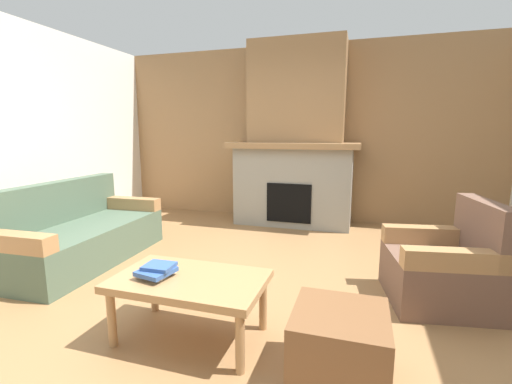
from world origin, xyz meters
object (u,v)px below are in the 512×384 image
(ottoman, at_px, (339,345))
(fireplace, at_px, (295,147))
(couch, at_px, (79,235))
(coffee_table, at_px, (190,285))
(armchair, at_px, (445,268))

(ottoman, bearing_deg, fireplace, 105.14)
(couch, xyz_separation_m, ottoman, (2.81, -1.05, -0.09))
(fireplace, relative_size, coffee_table, 2.70)
(couch, height_order, ottoman, couch)
(armchair, height_order, ottoman, armchair)
(couch, bearing_deg, armchair, 1.92)
(fireplace, distance_m, couch, 3.10)
(coffee_table, xyz_separation_m, ottoman, (0.98, -0.11, -0.18))
(armchair, relative_size, coffee_table, 0.87)
(armchair, xyz_separation_m, coffee_table, (-1.74, -1.06, 0.08))
(coffee_table, relative_size, ottoman, 1.92)
(fireplace, relative_size, ottoman, 5.19)
(fireplace, relative_size, couch, 1.47)
(fireplace, height_order, coffee_table, fireplace)
(armchair, bearing_deg, fireplace, 127.50)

